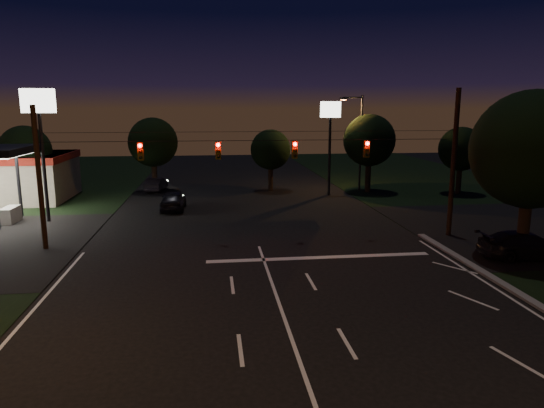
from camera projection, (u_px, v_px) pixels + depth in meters
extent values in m
plane|color=black|center=(306.00, 379.00, 14.21)|extent=(140.00, 140.00, 0.00)
cube|color=silver|center=(320.00, 257.00, 25.77)|extent=(12.00, 0.50, 0.01)
cylinder|color=black|center=(448.00, 235.00, 30.27)|extent=(0.30, 0.30, 9.00)
cylinder|color=black|center=(46.00, 249.00, 27.34)|extent=(0.28, 0.28, 8.00)
cylinder|color=black|center=(257.00, 140.00, 27.64)|extent=(24.00, 0.03, 0.03)
cylinder|color=black|center=(257.00, 132.00, 27.55)|extent=(24.00, 0.02, 0.02)
cube|color=#3F3307|center=(141.00, 151.00, 26.96)|extent=(0.32, 0.26, 1.00)
sphere|color=#FF0705|center=(140.00, 146.00, 26.74)|extent=(0.22, 0.22, 0.22)
sphere|color=black|center=(140.00, 152.00, 26.80)|extent=(0.20, 0.20, 0.20)
sphere|color=black|center=(141.00, 158.00, 26.86)|extent=(0.20, 0.20, 0.20)
cube|color=#3F3307|center=(218.00, 150.00, 27.48)|extent=(0.32, 0.26, 1.00)
sphere|color=#FF0705|center=(218.00, 145.00, 27.26)|extent=(0.22, 0.22, 0.22)
sphere|color=black|center=(218.00, 151.00, 27.33)|extent=(0.20, 0.20, 0.20)
sphere|color=black|center=(218.00, 157.00, 27.39)|extent=(0.20, 0.20, 0.20)
cube|color=#3F3307|center=(295.00, 150.00, 28.02)|extent=(0.32, 0.26, 1.00)
sphere|color=#FF0705|center=(295.00, 144.00, 27.80)|extent=(0.22, 0.22, 0.22)
sphere|color=black|center=(295.00, 150.00, 27.86)|extent=(0.20, 0.20, 0.20)
sphere|color=black|center=(295.00, 156.00, 27.93)|extent=(0.20, 0.20, 0.20)
cube|color=#3F3307|center=(366.00, 149.00, 28.54)|extent=(0.32, 0.26, 1.00)
sphere|color=#FF0705|center=(367.00, 144.00, 28.33)|extent=(0.22, 0.22, 0.22)
sphere|color=black|center=(367.00, 149.00, 28.39)|extent=(0.20, 0.20, 0.20)
sphere|color=black|center=(367.00, 155.00, 28.45)|extent=(0.20, 0.20, 0.20)
cube|color=gray|center=(10.00, 215.00, 33.50)|extent=(0.80, 2.00, 1.10)
cylinder|color=black|center=(19.00, 184.00, 35.09)|extent=(0.24, 0.24, 4.80)
cylinder|color=black|center=(44.00, 169.00, 33.18)|extent=(0.24, 0.24, 7.50)
cube|color=white|center=(38.00, 101.00, 32.30)|extent=(2.20, 0.30, 1.60)
cylinder|color=black|center=(329.00, 157.00, 43.71)|extent=(0.24, 0.24, 7.00)
cube|color=white|center=(331.00, 110.00, 42.89)|extent=(1.80, 0.30, 1.40)
cylinder|color=black|center=(361.00, 144.00, 45.89)|extent=(0.20, 0.20, 9.00)
cylinder|color=black|center=(353.00, 97.00, 44.94)|extent=(1.80, 0.12, 0.12)
cube|color=black|center=(343.00, 98.00, 44.85)|extent=(0.60, 0.35, 0.22)
cube|color=orange|center=(343.00, 100.00, 44.88)|extent=(0.45, 0.25, 0.04)
cylinder|color=black|center=(524.00, 222.00, 25.20)|extent=(0.60, 0.60, 4.00)
sphere|color=black|center=(532.00, 149.00, 24.47)|extent=(6.00, 6.00, 6.00)
sphere|color=black|center=(536.00, 152.00, 25.02)|extent=(4.50, 4.50, 4.50)
sphere|color=black|center=(517.00, 152.00, 24.72)|extent=(4.20, 4.20, 4.20)
cylinder|color=black|center=(29.00, 184.00, 40.92)|extent=(0.49, 0.49, 3.00)
sphere|color=black|center=(25.00, 151.00, 40.37)|extent=(4.20, 4.20, 4.20)
sphere|color=black|center=(32.00, 152.00, 40.75)|extent=(3.15, 3.15, 3.15)
sphere|color=black|center=(21.00, 152.00, 40.54)|extent=(2.94, 2.94, 2.94)
cylinder|color=black|center=(155.00, 175.00, 46.01)|extent=(0.52, 0.52, 3.25)
sphere|color=black|center=(153.00, 142.00, 45.42)|extent=(4.60, 4.60, 4.60)
sphere|color=black|center=(158.00, 143.00, 45.84)|extent=(3.45, 3.45, 3.45)
sphere|color=black|center=(148.00, 143.00, 45.60)|extent=(3.22, 3.22, 3.22)
cylinder|color=black|center=(271.00, 177.00, 46.43)|extent=(0.47, 0.47, 2.75)
sphere|color=black|center=(271.00, 150.00, 45.93)|extent=(3.80, 3.80, 3.80)
sphere|color=black|center=(274.00, 150.00, 46.27)|extent=(2.85, 2.85, 2.85)
sphere|color=black|center=(266.00, 150.00, 46.08)|extent=(2.66, 2.66, 2.66)
cylinder|color=black|center=(368.00, 174.00, 45.52)|extent=(0.53, 0.53, 3.40)
sphere|color=black|center=(369.00, 140.00, 44.90)|extent=(4.80, 4.80, 4.80)
sphere|color=black|center=(373.00, 141.00, 45.34)|extent=(3.60, 3.60, 3.60)
sphere|color=black|center=(363.00, 141.00, 45.09)|extent=(3.36, 3.36, 3.36)
cylinder|color=black|center=(459.00, 179.00, 44.60)|extent=(0.48, 0.48, 2.90)
sphere|color=black|center=(461.00, 149.00, 44.07)|extent=(4.00, 4.00, 4.00)
sphere|color=black|center=(463.00, 150.00, 44.43)|extent=(3.00, 3.00, 3.00)
sphere|color=black|center=(456.00, 150.00, 44.23)|extent=(2.80, 2.80, 2.80)
imported|color=black|center=(173.00, 200.00, 37.77)|extent=(1.92, 4.48, 1.51)
imported|color=black|center=(156.00, 184.00, 46.45)|extent=(1.90, 4.12, 1.31)
imported|color=black|center=(526.00, 245.00, 25.51)|extent=(5.07, 2.31, 1.44)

